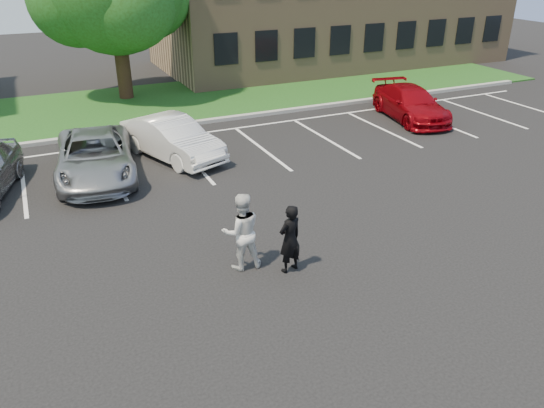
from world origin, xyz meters
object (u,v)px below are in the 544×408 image
at_px(man_white_shirt, 242,232).
at_px(car_white_sedan, 172,138).
at_px(car_red_compact, 411,103).
at_px(man_black_suit, 290,239).
at_px(car_silver_minivan, 95,156).

relative_size(man_white_shirt, car_white_sedan, 0.42).
bearing_deg(car_red_compact, man_black_suit, -129.24).
distance_m(car_silver_minivan, car_white_sedan, 2.85).
distance_m(man_white_shirt, car_silver_minivan, 7.56).
bearing_deg(man_black_suit, car_white_sedan, -101.66).
relative_size(man_black_suit, car_white_sedan, 0.38).
height_order(man_white_shirt, car_white_sedan, man_white_shirt).
bearing_deg(man_white_shirt, car_silver_minivan, -65.15).
bearing_deg(car_red_compact, car_white_sedan, -167.62).
height_order(man_black_suit, man_white_shirt, man_white_shirt).
relative_size(car_silver_minivan, car_red_compact, 1.08).
xyz_separation_m(man_black_suit, car_silver_minivan, (-3.24, 7.81, -0.12)).
xyz_separation_m(man_black_suit, man_white_shirt, (-0.95, 0.61, 0.11)).
height_order(man_black_suit, car_silver_minivan, man_black_suit).
bearing_deg(man_black_suit, man_white_shirt, -47.67).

